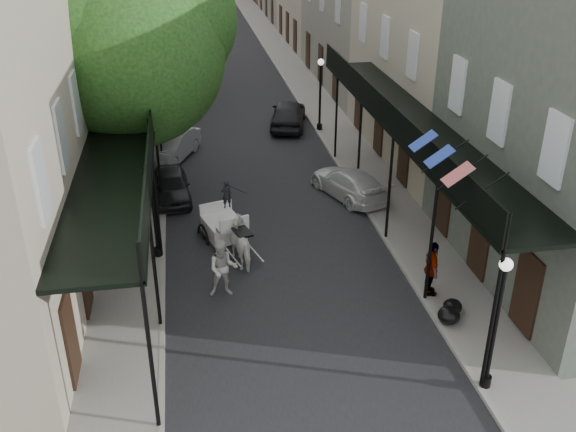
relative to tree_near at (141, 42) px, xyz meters
name	(u,v)px	position (x,y,z in m)	size (l,w,h in m)	color
ground	(310,356)	(4.20, -10.18, -6.49)	(140.00, 140.00, 0.00)	gray
road	(238,124)	(4.20, 9.82, -6.48)	(8.00, 90.00, 0.01)	black
sidewalk_left	(145,128)	(-0.80, 9.82, -6.43)	(2.20, 90.00, 0.12)	gray
sidewalk_right	(328,118)	(9.20, 9.82, -6.43)	(2.20, 90.00, 0.12)	gray
building_row_left	(83,1)	(-4.40, 19.82, -1.24)	(5.00, 80.00, 10.50)	#A49783
gallery_left	(127,138)	(-0.59, -3.20, -2.44)	(2.20, 18.05, 4.88)	black
gallery_right	(407,123)	(8.99, -3.20, -2.44)	(2.20, 18.05, 4.88)	black
tree_near	(141,42)	(0.00, 0.00, 0.00)	(7.31, 6.80, 9.63)	#382619
tree_far	(151,3)	(-0.05, 14.00, -0.65)	(6.45, 6.00, 8.61)	#382619
lamppost_right_near	(496,323)	(8.30, -12.18, -4.44)	(0.32, 0.32, 3.71)	black
lamppost_left	(153,205)	(0.10, -4.18, -4.44)	(0.32, 0.32, 3.71)	black
lamppost_right_far	(320,94)	(8.30, 7.82, -4.44)	(0.32, 0.32, 3.71)	black
horse	(244,243)	(2.97, -4.90, -5.76)	(0.79, 1.73, 1.46)	silver
carriage	(220,210)	(2.33, -2.72, -5.54)	(1.89, 2.41, 2.45)	black
pedestrian_walking	(223,269)	(2.15, -6.78, -5.55)	(0.91, 0.71, 1.88)	#B6B5AB
pedestrian_sidewalk_left	(150,108)	(-0.47, 10.45, -5.54)	(1.07, 0.61, 1.65)	gray
pedestrian_sidewalk_right	(432,269)	(8.40, -7.97, -5.47)	(1.05, 0.44, 1.80)	gray
car_left_near	(172,185)	(0.60, 0.64, -5.89)	(1.42, 3.52, 1.20)	black
car_left_mid	(171,147)	(0.60, 4.97, -5.81)	(1.45, 4.14, 1.37)	gray
car_left_far	(170,60)	(0.60, 22.41, -5.74)	(2.48, 5.38, 1.50)	black
car_right_near	(349,183)	(7.80, -0.32, -5.89)	(1.66, 4.09, 1.19)	silver
car_right_far	(288,114)	(6.80, 8.83, -5.75)	(1.73, 4.31, 1.47)	black
trash_bags	(450,312)	(8.51, -9.35, -6.11)	(0.90, 1.05, 0.55)	black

